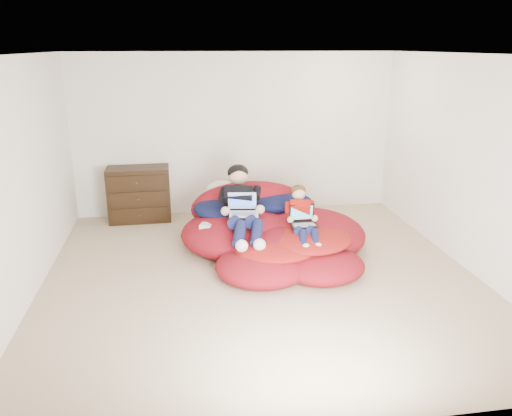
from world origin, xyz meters
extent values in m
cube|color=tan|center=(0.00, 0.00, -0.12)|extent=(5.10, 5.10, 0.25)
cube|color=white|center=(0.00, 2.51, 1.25)|extent=(5.10, 0.02, 2.50)
cube|color=white|center=(0.00, -2.51, 1.25)|extent=(5.10, 0.02, 2.50)
cube|color=white|center=(-2.51, 0.00, 1.25)|extent=(0.02, 5.10, 2.50)
cube|color=white|center=(2.51, 0.00, 1.25)|extent=(0.02, 5.10, 2.50)
cube|color=silver|center=(0.00, 0.00, 2.51)|extent=(5.10, 5.10, 0.02)
cube|color=black|center=(-1.52, 2.26, 0.42)|extent=(0.93, 0.48, 0.83)
cube|color=black|center=(-1.52, 2.02, 0.17)|extent=(0.83, 0.03, 0.20)
cylinder|color=#4C3F26|center=(-1.52, 2.00, 0.17)|extent=(0.03, 0.06, 0.03)
cube|color=black|center=(-1.52, 2.02, 0.42)|extent=(0.83, 0.03, 0.20)
cylinder|color=#4C3F26|center=(-1.52, 2.00, 0.42)|extent=(0.03, 0.06, 0.03)
cube|color=black|center=(-1.52, 2.02, 0.67)|extent=(0.83, 0.03, 0.20)
cylinder|color=#4C3F26|center=(-1.52, 2.00, 0.67)|extent=(0.03, 0.06, 0.03)
ellipsoid|color=maroon|center=(-0.12, 0.88, 0.22)|extent=(1.60, 1.44, 0.57)
ellipsoid|color=maroon|center=(0.73, 0.76, 0.20)|extent=(1.58, 1.53, 0.57)
ellipsoid|color=maroon|center=(0.35, 0.35, 0.18)|extent=(1.56, 1.24, 0.50)
ellipsoid|color=maroon|center=(0.02, -0.02, 0.14)|extent=(1.12, 1.03, 0.37)
ellipsoid|color=maroon|center=(0.70, -0.08, 0.13)|extent=(1.04, 0.94, 0.34)
ellipsoid|color=maroon|center=(0.08, 1.40, 0.40)|extent=(1.69, 0.75, 0.75)
ellipsoid|color=#10163C|center=(-0.22, 1.17, 0.48)|extent=(1.04, 0.85, 0.26)
ellipsoid|color=#10163C|center=(0.42, 1.21, 0.52)|extent=(1.00, 0.70, 0.24)
ellipsoid|color=#AA1C18|center=(0.62, 0.31, 0.34)|extent=(1.12, 1.12, 0.20)
ellipsoid|color=#AA1C18|center=(0.20, 0.14, 0.30)|extent=(1.01, 0.90, 0.18)
ellipsoid|color=silver|center=(-0.32, 1.58, 0.62)|extent=(0.42, 0.27, 0.27)
cube|color=black|center=(-0.13, 0.93, 0.66)|extent=(0.47, 0.58, 0.49)
sphere|color=tan|center=(-0.13, 1.12, 0.93)|extent=(0.25, 0.25, 0.25)
ellipsoid|color=black|center=(-0.13, 1.15, 0.98)|extent=(0.28, 0.26, 0.21)
cylinder|color=#14173E|center=(-0.23, 0.54, 0.51)|extent=(0.25, 0.43, 0.23)
cylinder|color=#14173E|center=(-0.23, 0.18, 0.48)|extent=(0.22, 0.41, 0.26)
sphere|color=white|center=(-0.23, -0.02, 0.41)|extent=(0.15, 0.15, 0.15)
cylinder|color=#14173E|center=(-0.02, 0.54, 0.51)|extent=(0.25, 0.43, 0.23)
cylinder|color=#14173E|center=(-0.02, 0.18, 0.48)|extent=(0.22, 0.41, 0.26)
sphere|color=white|center=(-0.02, -0.02, 0.41)|extent=(0.15, 0.15, 0.15)
cube|color=#AD170F|center=(0.58, 0.53, 0.58)|extent=(0.30, 0.34, 0.38)
sphere|color=tan|center=(0.58, 0.62, 0.81)|extent=(0.17, 0.17, 0.17)
ellipsoid|color=#472E13|center=(0.58, 0.64, 0.84)|extent=(0.20, 0.18, 0.15)
cylinder|color=#14173E|center=(0.51, 0.30, 0.44)|extent=(0.17, 0.30, 0.16)
cylinder|color=#14173E|center=(0.51, 0.05, 0.42)|extent=(0.14, 0.29, 0.18)
sphere|color=white|center=(0.51, -0.10, 0.37)|extent=(0.10, 0.10, 0.10)
cylinder|color=#14173E|center=(0.65, 0.30, 0.44)|extent=(0.17, 0.30, 0.16)
cylinder|color=#14173E|center=(0.65, 0.05, 0.42)|extent=(0.14, 0.29, 0.18)
sphere|color=white|center=(0.65, -0.10, 0.37)|extent=(0.10, 0.10, 0.10)
cube|color=silver|center=(-0.13, 0.56, 0.59)|extent=(0.39, 0.30, 0.01)
cube|color=gray|center=(-0.13, 0.54, 0.60)|extent=(0.32, 0.18, 0.00)
cube|color=silver|center=(-0.13, 0.72, 0.72)|extent=(0.36, 0.14, 0.24)
cube|color=#4571ED|center=(-0.13, 0.71, 0.72)|extent=(0.32, 0.11, 0.19)
cube|color=black|center=(0.58, 0.31, 0.50)|extent=(0.32, 0.23, 0.02)
cube|color=gray|center=(0.58, 0.30, 0.51)|extent=(0.27, 0.13, 0.00)
cube|color=black|center=(0.58, 0.44, 0.62)|extent=(0.32, 0.05, 0.22)
cube|color=teal|center=(0.58, 0.43, 0.62)|extent=(0.28, 0.03, 0.18)
cube|color=silver|center=(-0.59, 0.67, 0.42)|extent=(0.19, 0.19, 0.05)
camera|label=1|loc=(-0.87, -5.25, 2.59)|focal=35.00mm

